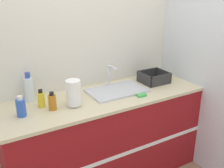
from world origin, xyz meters
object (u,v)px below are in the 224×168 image
at_px(sink, 117,90).
at_px(bottle_amber, 52,102).
at_px(dish_rack, 154,79).
at_px(bottle_clear, 29,89).
at_px(paper_towel_roll, 73,93).
at_px(bottle_yellow, 41,99).
at_px(bottle_blue, 21,107).

relative_size(sink, bottle_amber, 3.57).
distance_m(dish_rack, bottle_clear, 1.33).
xyz_separation_m(dish_rack, bottle_clear, (-1.31, 0.18, 0.08)).
height_order(paper_towel_roll, bottle_yellow, paper_towel_roll).
xyz_separation_m(sink, bottle_amber, (-0.69, -0.08, 0.05)).
height_order(sink, paper_towel_roll, sink).
distance_m(dish_rack, bottle_blue, 1.45).
bearing_deg(bottle_amber, bottle_clear, 113.33).
distance_m(bottle_clear, bottle_amber, 0.31).
height_order(dish_rack, bottle_clear, bottle_clear).
xyz_separation_m(paper_towel_roll, bottle_yellow, (-0.26, 0.12, -0.05)).
height_order(bottle_clear, bottle_amber, bottle_clear).
xyz_separation_m(sink, paper_towel_roll, (-0.50, -0.10, 0.10)).
bearing_deg(dish_rack, paper_towel_roll, -173.21).
bearing_deg(bottle_clear, bottle_yellow, -72.52).
relative_size(paper_towel_roll, bottle_yellow, 1.47).
bearing_deg(bottle_yellow, bottle_amber, -57.76).
bearing_deg(bottle_yellow, bottle_blue, -154.18).
relative_size(paper_towel_roll, bottle_clear, 0.86).
bearing_deg(bottle_blue, paper_towel_roll, -3.89).
height_order(sink, bottle_amber, sink).
distance_m(bottle_blue, bottle_yellow, 0.21).
bearing_deg(bottle_amber, dish_rack, 4.80).
height_order(bottle_blue, bottle_amber, bottle_blue).
height_order(sink, bottle_blue, sink).
xyz_separation_m(bottle_clear, bottle_amber, (0.12, -0.28, -0.05)).
bearing_deg(paper_towel_roll, dish_rack, 6.79).
distance_m(sink, paper_towel_roll, 0.52).
height_order(paper_towel_roll, bottle_clear, bottle_clear).
bearing_deg(dish_rack, bottle_clear, 172.02).
bearing_deg(bottle_clear, bottle_amber, -66.67).
bearing_deg(bottle_yellow, sink, -2.11).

